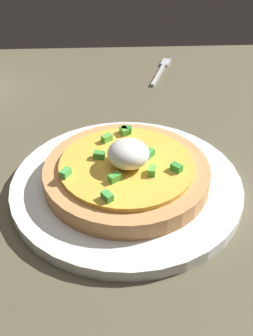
{
  "coord_description": "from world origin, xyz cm",
  "views": [
    {
      "loc": [
        1.21,
        -51.32,
        37.03
      ],
      "look_at": [
        3.08,
        -10.93,
        6.68
      ],
      "focal_mm": 47.15,
      "sensor_mm": 36.0,
      "label": 1
    }
  ],
  "objects": [
    {
      "name": "plate",
      "position": [
        3.08,
        -10.93,
        3.98
      ],
      "size": [
        27.18,
        27.18,
        1.4
      ],
      "primitive_type": "cylinder",
      "color": "white",
      "rests_on": "dining_table"
    },
    {
      "name": "fork",
      "position": [
        10.96,
        22.58,
        3.53
      ],
      "size": [
        4.76,
        11.05,
        0.5
      ],
      "rotation": [
        0.0,
        0.0,
        1.23
      ],
      "color": "#B7B7BC",
      "rests_on": "dining_table"
    },
    {
      "name": "pizza",
      "position": [
        3.09,
        -10.94,
        6.15
      ],
      "size": [
        19.23,
        19.23,
        5.67
      ],
      "color": "tan",
      "rests_on": "plate"
    },
    {
      "name": "dining_table",
      "position": [
        0.0,
        0.0,
        1.64
      ],
      "size": [
        107.91,
        68.27,
        3.28
      ],
      "primitive_type": "cube",
      "color": "brown",
      "rests_on": "ground"
    }
  ]
}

